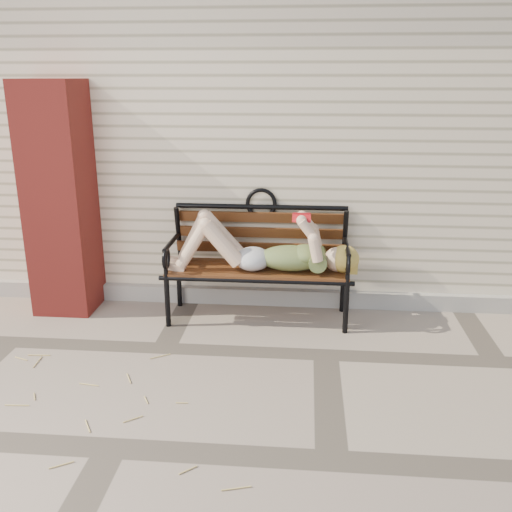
# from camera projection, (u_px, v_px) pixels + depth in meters

# --- Properties ---
(ground) EXTENTS (80.00, 80.00, 0.00)m
(ground) POSITION_uv_depth(u_px,v_px,m) (326.00, 355.00, 4.32)
(ground) COLOR gray
(ground) RESTS_ON ground
(house_wall) EXTENTS (8.00, 4.00, 3.00)m
(house_wall) POSITION_uv_depth(u_px,v_px,m) (323.00, 122.00, 6.72)
(house_wall) COLOR beige
(house_wall) RESTS_ON ground
(foundation_strip) EXTENTS (8.00, 0.10, 0.15)m
(foundation_strip) POSITION_uv_depth(u_px,v_px,m) (323.00, 298.00, 5.22)
(foundation_strip) COLOR #A09991
(foundation_strip) RESTS_ON ground
(brick_pillar) EXTENTS (0.50, 0.50, 2.00)m
(brick_pillar) POSITION_uv_depth(u_px,v_px,m) (60.00, 199.00, 4.93)
(brick_pillar) COLOR maroon
(brick_pillar) RESTS_ON ground
(garden_bench) EXTENTS (1.68, 0.67, 1.09)m
(garden_bench) POSITION_uv_depth(u_px,v_px,m) (259.00, 248.00, 4.89)
(garden_bench) COLOR black
(garden_bench) RESTS_ON ground
(reading_woman) EXTENTS (1.58, 0.36, 0.50)m
(reading_woman) POSITION_uv_depth(u_px,v_px,m) (259.00, 248.00, 4.75)
(reading_woman) COLOR #092C40
(reading_woman) RESTS_ON ground
(straw_scatter) EXTENTS (2.85, 1.73, 0.01)m
(straw_scatter) POSITION_uv_depth(u_px,v_px,m) (93.00, 408.00, 3.62)
(straw_scatter) COLOR tan
(straw_scatter) RESTS_ON ground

